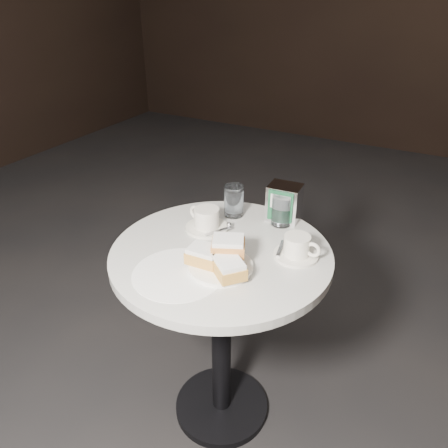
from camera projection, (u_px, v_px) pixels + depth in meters
ground at (222, 408)px, 1.74m from camera, size 7.00×7.00×0.00m
cafe_table at (221, 300)px, 1.47m from camera, size 0.70×0.70×0.74m
sugar_spill at (179, 273)px, 1.26m from camera, size 0.35×0.35×0.00m
beignet_plate at (220, 260)px, 1.27m from camera, size 0.24×0.24×0.09m
coffee_cup_left at (207, 220)px, 1.48m from camera, size 0.18×0.18×0.08m
coffee_cup_right at (297, 248)px, 1.33m from camera, size 0.15×0.15×0.07m
water_glass_left at (234, 201)px, 1.56m from camera, size 0.09×0.09×0.11m
water_glass_right at (282, 210)px, 1.50m from camera, size 0.09×0.09×0.11m
napkin_dispenser at (284, 202)px, 1.52m from camera, size 0.12×0.10×0.13m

